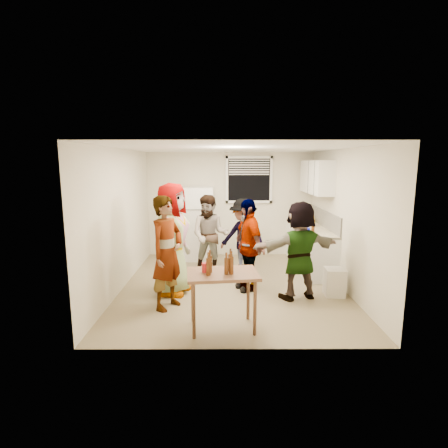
{
  "coord_description": "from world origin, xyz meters",
  "views": [
    {
      "loc": [
        -0.18,
        -6.19,
        2.25
      ],
      "look_at": [
        -0.16,
        0.07,
        1.15
      ],
      "focal_mm": 28.0,
      "sensor_mm": 36.0,
      "label": 1
    }
  ],
  "objects_px": {
    "wine_bottle": "(305,221)",
    "guest_back_left": "(210,274)",
    "blue_cup": "(307,234)",
    "beer_bottle_table": "(226,274)",
    "guest_grey": "(173,292)",
    "guest_black": "(247,289)",
    "refrigerator": "(198,223)",
    "guest_back_right": "(243,274)",
    "guest_orange": "(298,298)",
    "serving_table": "(223,328)",
    "red_cup": "(205,272)",
    "trash_bin": "(335,281)",
    "kettle": "(308,226)",
    "beer_bottle_counter": "(313,232)",
    "guest_stripe": "(169,307)"
  },
  "relations": [
    {
      "from": "guest_back_left",
      "to": "serving_table",
      "type": "bearing_deg",
      "value": -77.19
    },
    {
      "from": "guest_grey",
      "to": "guest_stripe",
      "type": "distance_m",
      "value": 0.63
    },
    {
      "from": "guest_grey",
      "to": "guest_black",
      "type": "bearing_deg",
      "value": -67.31
    },
    {
      "from": "blue_cup",
      "to": "serving_table",
      "type": "height_order",
      "value": "blue_cup"
    },
    {
      "from": "red_cup",
      "to": "refrigerator",
      "type": "bearing_deg",
      "value": 95.38
    },
    {
      "from": "guest_stripe",
      "to": "blue_cup",
      "type": "bearing_deg",
      "value": -31.99
    },
    {
      "from": "red_cup",
      "to": "guest_back_right",
      "type": "height_order",
      "value": "red_cup"
    },
    {
      "from": "trash_bin",
      "to": "guest_back_right",
      "type": "xyz_separation_m",
      "value": [
        -1.5,
        1.15,
        -0.25
      ]
    },
    {
      "from": "serving_table",
      "to": "beer_bottle_table",
      "type": "xyz_separation_m",
      "value": [
        0.05,
        -0.06,
        0.8
      ]
    },
    {
      "from": "serving_table",
      "to": "guest_stripe",
      "type": "relative_size",
      "value": 0.54
    },
    {
      "from": "beer_bottle_counter",
      "to": "guest_grey",
      "type": "bearing_deg",
      "value": -161.14
    },
    {
      "from": "blue_cup",
      "to": "red_cup",
      "type": "bearing_deg",
      "value": -132.79
    },
    {
      "from": "beer_bottle_counter",
      "to": "serving_table",
      "type": "distance_m",
      "value": 3.01
    },
    {
      "from": "wine_bottle",
      "to": "guest_back_left",
      "type": "height_order",
      "value": "wine_bottle"
    },
    {
      "from": "blue_cup",
      "to": "guest_grey",
      "type": "height_order",
      "value": "blue_cup"
    },
    {
      "from": "blue_cup",
      "to": "trash_bin",
      "type": "height_order",
      "value": "blue_cup"
    },
    {
      "from": "kettle",
      "to": "guest_black",
      "type": "relative_size",
      "value": 0.15
    },
    {
      "from": "wine_bottle",
      "to": "beer_bottle_table",
      "type": "bearing_deg",
      "value": -117.4
    },
    {
      "from": "serving_table",
      "to": "guest_orange",
      "type": "height_order",
      "value": "serving_table"
    },
    {
      "from": "refrigerator",
      "to": "beer_bottle_table",
      "type": "bearing_deg",
      "value": -80.38
    },
    {
      "from": "serving_table",
      "to": "blue_cup",
      "type": "bearing_deg",
      "value": 51.38
    },
    {
      "from": "red_cup",
      "to": "guest_grey",
      "type": "bearing_deg",
      "value": 115.7
    },
    {
      "from": "blue_cup",
      "to": "red_cup",
      "type": "relative_size",
      "value": 1.0
    },
    {
      "from": "kettle",
      "to": "guest_orange",
      "type": "xyz_separation_m",
      "value": [
        -0.56,
        -1.8,
        -0.9
      ]
    },
    {
      "from": "serving_table",
      "to": "guest_stripe",
      "type": "height_order",
      "value": "serving_table"
    },
    {
      "from": "wine_bottle",
      "to": "serving_table",
      "type": "height_order",
      "value": "wine_bottle"
    },
    {
      "from": "beer_bottle_table",
      "to": "guest_grey",
      "type": "distance_m",
      "value": 1.86
    },
    {
      "from": "guest_orange",
      "to": "kettle",
      "type": "bearing_deg",
      "value": -123.49
    },
    {
      "from": "beer_bottle_table",
      "to": "serving_table",
      "type": "bearing_deg",
      "value": 128.91
    },
    {
      "from": "guest_back_left",
      "to": "guest_black",
      "type": "bearing_deg",
      "value": -44.14
    },
    {
      "from": "guest_back_right",
      "to": "guest_orange",
      "type": "distance_m",
      "value": 1.52
    },
    {
      "from": "beer_bottle_table",
      "to": "guest_orange",
      "type": "xyz_separation_m",
      "value": [
        1.22,
        1.16,
        -0.8
      ]
    },
    {
      "from": "red_cup",
      "to": "guest_black",
      "type": "bearing_deg",
      "value": 65.37
    },
    {
      "from": "wine_bottle",
      "to": "guest_black",
      "type": "bearing_deg",
      "value": -125.81
    },
    {
      "from": "guest_grey",
      "to": "guest_orange",
      "type": "height_order",
      "value": "guest_grey"
    },
    {
      "from": "blue_cup",
      "to": "red_cup",
      "type": "xyz_separation_m",
      "value": [
        -1.86,
        -2.0,
        -0.1
      ]
    },
    {
      "from": "refrigerator",
      "to": "wine_bottle",
      "type": "relative_size",
      "value": 5.11
    },
    {
      "from": "trash_bin",
      "to": "guest_grey",
      "type": "distance_m",
      "value": 2.8
    },
    {
      "from": "red_cup",
      "to": "guest_back_right",
      "type": "relative_size",
      "value": 0.08
    },
    {
      "from": "blue_cup",
      "to": "guest_grey",
      "type": "distance_m",
      "value": 2.74
    },
    {
      "from": "guest_grey",
      "to": "guest_stripe",
      "type": "relative_size",
      "value": 1.09
    },
    {
      "from": "trash_bin",
      "to": "beer_bottle_table",
      "type": "distance_m",
      "value": 2.32
    },
    {
      "from": "blue_cup",
      "to": "beer_bottle_table",
      "type": "relative_size",
      "value": 0.58
    },
    {
      "from": "serving_table",
      "to": "guest_back_right",
      "type": "xyz_separation_m",
      "value": [
        0.41,
        2.36,
        0.0
      ]
    },
    {
      "from": "kettle",
      "to": "guest_back_left",
      "type": "relative_size",
      "value": 0.15
    },
    {
      "from": "beer_bottle_counter",
      "to": "red_cup",
      "type": "distance_m",
      "value": 3.0
    },
    {
      "from": "beer_bottle_counter",
      "to": "red_cup",
      "type": "relative_size",
      "value": 1.99
    },
    {
      "from": "serving_table",
      "to": "guest_black",
      "type": "relative_size",
      "value": 0.58
    },
    {
      "from": "kettle",
      "to": "trash_bin",
      "type": "xyz_separation_m",
      "value": [
        0.08,
        -1.69,
        -0.65
      ]
    },
    {
      "from": "guest_back_left",
      "to": "trash_bin",
      "type": "bearing_deg",
      "value": -21.65
    }
  ]
}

